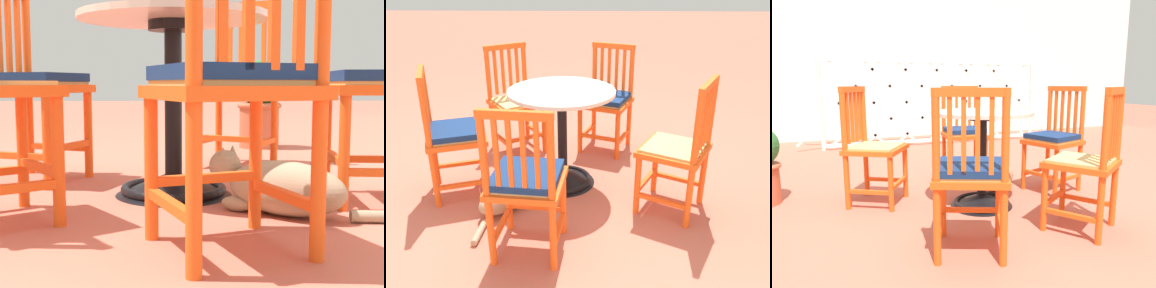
# 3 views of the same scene
# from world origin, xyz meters

# --- Properties ---
(ground_plane) EXTENTS (24.00, 24.00, 0.00)m
(ground_plane) POSITION_xyz_m (0.00, 0.00, 0.00)
(ground_plane) COLOR #BC604C
(cafe_table) EXTENTS (0.76, 0.76, 0.73)m
(cafe_table) POSITION_xyz_m (-0.05, 0.13, 0.28)
(cafe_table) COLOR black
(cafe_table) RESTS_ON ground_plane
(orange_chair_facing_out) EXTENTS (0.52, 0.52, 0.91)m
(orange_chair_facing_out) POSITION_xyz_m (-0.40, -0.52, 0.45)
(orange_chair_facing_out) COLOR #EA5619
(orange_chair_facing_out) RESTS_ON ground_plane
(orange_chair_by_planter) EXTENTS (0.56, 0.56, 0.91)m
(orange_chair_by_planter) POSITION_xyz_m (0.39, -0.49, 0.43)
(orange_chair_by_planter) COLOR #EA5619
(orange_chair_by_planter) RESTS_ON ground_plane
(orange_chair_tucked_in) EXTENTS (0.51, 0.51, 0.91)m
(orange_chair_tucked_in) POSITION_xyz_m (0.70, 0.29, 0.45)
(orange_chair_tucked_in) COLOR #EA5619
(orange_chair_tucked_in) RESTS_ON ground_plane
(orange_chair_at_corner) EXTENTS (0.44, 0.44, 0.91)m
(orange_chair_at_corner) POSITION_xyz_m (0.09, 0.95, 0.45)
(orange_chair_at_corner) COLOR #EA5619
(orange_chair_at_corner) RESTS_ON ground_plane
(orange_chair_near_fence) EXTENTS (0.54, 0.54, 0.91)m
(orange_chair_near_fence) POSITION_xyz_m (-0.82, 0.48, 0.43)
(orange_chair_near_fence) COLOR #EA5619
(orange_chair_near_fence) RESTS_ON ground_plane
(tabby_cat) EXTENTS (0.43, 0.68, 0.23)m
(tabby_cat) POSITION_xyz_m (0.28, 0.49, 0.10)
(tabby_cat) COLOR #9E896B
(tabby_cat) RESTS_ON ground_plane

